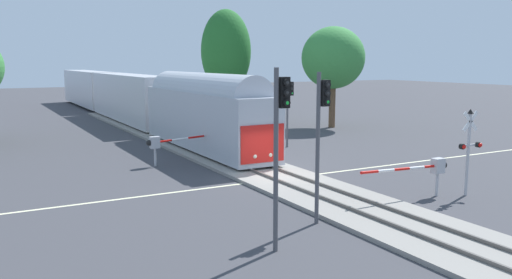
{
  "coord_description": "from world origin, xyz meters",
  "views": [
    {
      "loc": [
        -14.11,
        -23.29,
        6.28
      ],
      "look_at": [
        -0.57,
        1.48,
        2.0
      ],
      "focal_mm": 36.45,
      "sensor_mm": 36.0,
      "label": 1
    }
  ],
  "objects_px": {
    "traffic_signal_near_left": "(280,131)",
    "traffic_signal_far_side": "(289,101)",
    "commuter_train": "(129,96)",
    "crossing_gate_far": "(165,142)",
    "elm_centre_background": "(226,52)",
    "maple_right_background": "(333,58)",
    "crossing_gate_near": "(430,168)",
    "crossing_signal_mast": "(469,143)",
    "traffic_signal_median": "(321,123)"
  },
  "relations": [
    {
      "from": "traffic_signal_far_side",
      "to": "elm_centre_background",
      "type": "bearing_deg",
      "value": 82.1
    },
    {
      "from": "traffic_signal_far_side",
      "to": "maple_right_background",
      "type": "height_order",
      "value": "maple_right_background"
    },
    {
      "from": "crossing_gate_near",
      "to": "crossing_signal_mast",
      "type": "bearing_deg",
      "value": -19.36
    },
    {
      "from": "crossing_gate_near",
      "to": "maple_right_background",
      "type": "height_order",
      "value": "maple_right_background"
    },
    {
      "from": "commuter_train",
      "to": "elm_centre_background",
      "type": "bearing_deg",
      "value": -36.22
    },
    {
      "from": "traffic_signal_near_left",
      "to": "traffic_signal_far_side",
      "type": "relative_size",
      "value": 1.19
    },
    {
      "from": "crossing_gate_far",
      "to": "traffic_signal_median",
      "type": "distance_m",
      "value": 14.14
    },
    {
      "from": "crossing_signal_mast",
      "to": "traffic_signal_median",
      "type": "height_order",
      "value": "traffic_signal_median"
    },
    {
      "from": "traffic_signal_near_left",
      "to": "crossing_signal_mast",
      "type": "bearing_deg",
      "value": 9.49
    },
    {
      "from": "traffic_signal_near_left",
      "to": "traffic_signal_far_side",
      "type": "height_order",
      "value": "traffic_signal_near_left"
    },
    {
      "from": "commuter_train",
      "to": "traffic_signal_near_left",
      "type": "bearing_deg",
      "value": -98.02
    },
    {
      "from": "maple_right_background",
      "to": "traffic_signal_median",
      "type": "bearing_deg",
      "value": -127.76
    },
    {
      "from": "crossing_gate_far",
      "to": "elm_centre_background",
      "type": "distance_m",
      "value": 21.85
    },
    {
      "from": "traffic_signal_near_left",
      "to": "crossing_gate_far",
      "type": "bearing_deg",
      "value": 84.83
    },
    {
      "from": "traffic_signal_median",
      "to": "traffic_signal_near_left",
      "type": "relative_size",
      "value": 0.97
    },
    {
      "from": "commuter_train",
      "to": "maple_right_background",
      "type": "distance_m",
      "value": 21.01
    },
    {
      "from": "crossing_gate_near",
      "to": "traffic_signal_far_side",
      "type": "bearing_deg",
      "value": 82.89
    },
    {
      "from": "crossing_signal_mast",
      "to": "traffic_signal_median",
      "type": "distance_m",
      "value": 8.64
    },
    {
      "from": "traffic_signal_median",
      "to": "traffic_signal_far_side",
      "type": "xyz_separation_m",
      "value": [
        8.63,
        15.94,
        -0.51
      ]
    },
    {
      "from": "traffic_signal_median",
      "to": "maple_right_background",
      "type": "height_order",
      "value": "maple_right_background"
    },
    {
      "from": "traffic_signal_median",
      "to": "crossing_signal_mast",
      "type": "bearing_deg",
      "value": 0.74
    },
    {
      "from": "commuter_train",
      "to": "traffic_signal_near_left",
      "type": "distance_m",
      "value": 39.19
    },
    {
      "from": "crossing_signal_mast",
      "to": "crossing_gate_far",
      "type": "bearing_deg",
      "value": 126.21
    },
    {
      "from": "crossing_signal_mast",
      "to": "maple_right_background",
      "type": "height_order",
      "value": "maple_right_background"
    },
    {
      "from": "crossing_signal_mast",
      "to": "elm_centre_background",
      "type": "xyz_separation_m",
      "value": [
        2.2,
        30.87,
        4.7
      ]
    },
    {
      "from": "crossing_gate_far",
      "to": "traffic_signal_far_side",
      "type": "height_order",
      "value": "traffic_signal_far_side"
    },
    {
      "from": "crossing_gate_near",
      "to": "traffic_signal_near_left",
      "type": "height_order",
      "value": "traffic_signal_near_left"
    },
    {
      "from": "maple_right_background",
      "to": "elm_centre_background",
      "type": "bearing_deg",
      "value": 136.61
    },
    {
      "from": "crossing_gate_far",
      "to": "traffic_signal_near_left",
      "type": "xyz_separation_m",
      "value": [
        -1.41,
        -15.63,
        2.63
      ]
    },
    {
      "from": "crossing_signal_mast",
      "to": "traffic_signal_far_side",
      "type": "xyz_separation_m",
      "value": [
        0.12,
        15.83,
        0.92
      ]
    },
    {
      "from": "traffic_signal_near_left",
      "to": "maple_right_background",
      "type": "height_order",
      "value": "maple_right_background"
    },
    {
      "from": "crossing_signal_mast",
      "to": "crossing_gate_near",
      "type": "bearing_deg",
      "value": 160.64
    },
    {
      "from": "crossing_gate_far",
      "to": "elm_centre_background",
      "type": "xyz_separation_m",
      "value": [
        12.25,
        17.15,
        5.77
      ]
    },
    {
      "from": "commuter_train",
      "to": "crossing_signal_mast",
      "type": "relative_size",
      "value": 14.58
    },
    {
      "from": "commuter_train",
      "to": "elm_centre_background",
      "type": "xyz_separation_m",
      "value": [
        8.19,
        -6.0,
        4.47
      ]
    },
    {
      "from": "crossing_signal_mast",
      "to": "traffic_signal_near_left",
      "type": "xyz_separation_m",
      "value": [
        -11.46,
        -1.92,
        1.56
      ]
    },
    {
      "from": "crossing_gate_far",
      "to": "maple_right_background",
      "type": "relative_size",
      "value": 0.62
    },
    {
      "from": "crossing_gate_near",
      "to": "traffic_signal_far_side",
      "type": "height_order",
      "value": "traffic_signal_far_side"
    },
    {
      "from": "commuter_train",
      "to": "maple_right_background",
      "type": "xyz_separation_m",
      "value": [
        15.86,
        -13.25,
        3.81
      ]
    },
    {
      "from": "traffic_signal_median",
      "to": "traffic_signal_near_left",
      "type": "xyz_separation_m",
      "value": [
        -2.94,
        -1.81,
        0.13
      ]
    },
    {
      "from": "crossing_gate_near",
      "to": "crossing_gate_far",
      "type": "relative_size",
      "value": 0.88
    },
    {
      "from": "elm_centre_background",
      "to": "traffic_signal_far_side",
      "type": "bearing_deg",
      "value": -97.9
    },
    {
      "from": "commuter_train",
      "to": "crossing_gate_near",
      "type": "relative_size",
      "value": 11.56
    },
    {
      "from": "commuter_train",
      "to": "elm_centre_background",
      "type": "distance_m",
      "value": 11.1
    },
    {
      "from": "traffic_signal_far_side",
      "to": "crossing_gate_near",
      "type": "bearing_deg",
      "value": -97.11
    },
    {
      "from": "traffic_signal_median",
      "to": "maple_right_background",
      "type": "bearing_deg",
      "value": 52.24
    },
    {
      "from": "crossing_signal_mast",
      "to": "traffic_signal_far_side",
      "type": "relative_size",
      "value": 0.8
    },
    {
      "from": "crossing_gate_near",
      "to": "elm_centre_background",
      "type": "distance_m",
      "value": 31.05
    },
    {
      "from": "traffic_signal_near_left",
      "to": "maple_right_background",
      "type": "relative_size",
      "value": 0.64
    },
    {
      "from": "crossing_gate_near",
      "to": "traffic_signal_near_left",
      "type": "xyz_separation_m",
      "value": [
        -9.68,
        -2.54,
        2.65
      ]
    }
  ]
}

